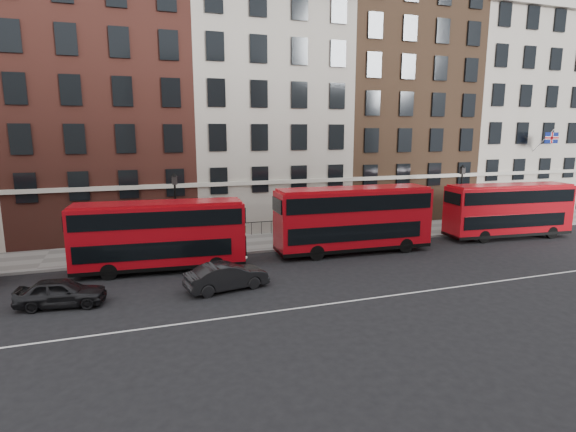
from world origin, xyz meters
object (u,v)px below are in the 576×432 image
object	(u,v)px
bus_d	(508,209)
car_rear	(61,292)
traffic_light	(540,199)
bus_c	(353,218)
car_front	(227,276)
bus_b	(159,234)

from	to	relation	value
bus_d	car_rear	xyz separation A→B (m)	(-30.48, -4.15, -1.55)
bus_d	traffic_light	distance (m)	6.11
bus_d	car_rear	bearing A→B (deg)	-167.16
bus_d	car_rear	world-z (taller)	bus_d
bus_c	car_rear	distance (m)	17.83
bus_c	car_front	bearing A→B (deg)	-152.56
bus_c	traffic_light	size ratio (longest dim) A/B	3.25
traffic_light	bus_c	bearing A→B (deg)	-173.17
car_rear	bus_b	bearing A→B (deg)	-40.80
bus_b	car_rear	size ratio (longest dim) A/B	2.50
car_rear	bus_d	bearing A→B (deg)	-74.25
bus_b	bus_c	xyz separation A→B (m)	(12.52, -0.00, 0.18)
bus_d	car_rear	distance (m)	30.80
bus_c	car_front	size ratio (longest dim) A/B	2.48
car_rear	traffic_light	world-z (taller)	traffic_light
bus_b	bus_d	world-z (taller)	bus_d
bus_b	car_rear	bearing A→B (deg)	-133.90
car_rear	car_front	distance (m)	7.81
bus_d	car_front	size ratio (longest dim) A/B	2.35
car_rear	bus_c	bearing A→B (deg)	-68.49
bus_d	bus_b	bearing A→B (deg)	-174.91
bus_b	bus_c	distance (m)	12.52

